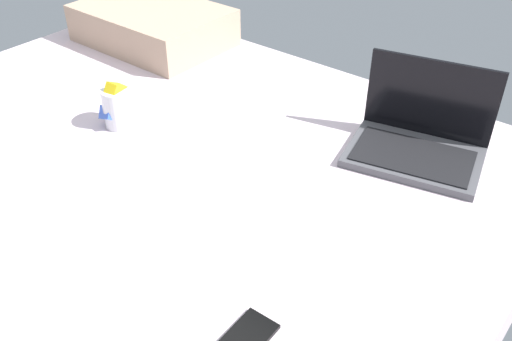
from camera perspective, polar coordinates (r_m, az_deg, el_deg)
bed_mattress at (r=155.08cm, az=-9.29°, el=-0.68°), size 180.00×140.00×18.00cm
laptop at (r=149.78cm, az=16.16°, el=3.04°), size 37.25×29.68×23.00cm
snack_cup at (r=160.43cm, az=-13.77°, el=6.31°), size 9.45×9.89×13.73cm
pillow at (r=211.51cm, az=-10.41°, el=14.29°), size 52.00×36.00×13.00cm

